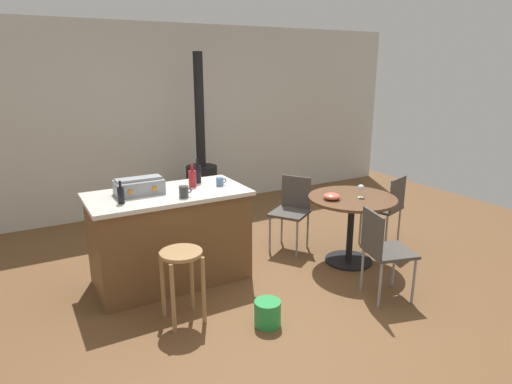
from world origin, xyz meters
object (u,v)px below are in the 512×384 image
wooden_stool (182,269)px  folding_chair_near (383,247)px  dining_table (351,213)px  cup_1 (184,192)px  bottle_1 (198,174)px  folding_chair_far (387,205)px  plastic_bucket (268,313)px  kitchen_island (170,237)px  wood_stove (202,179)px  bottle_0 (192,178)px  cup_0 (220,182)px  toolbox (139,186)px  serving_bowl (332,196)px  folding_chair_left (292,207)px  bottle_2 (121,195)px  wine_glass (361,188)px

wooden_stool → folding_chair_near: bearing=-17.5°
dining_table → cup_1: 1.86m
bottle_1 → folding_chair_far: bearing=-15.1°
dining_table → bottle_1: (-1.47, 0.74, 0.46)m
folding_chair_near → plastic_bucket: bearing=173.9°
kitchen_island → plastic_bucket: kitchen_island is taller
wood_stove → folding_chair_far: bearing=-54.4°
bottle_0 → wooden_stool: bearing=-118.1°
wooden_stool → cup_0: size_ratio=5.72×
toolbox → serving_bowl: size_ratio=2.47×
plastic_bucket → wooden_stool: bearing=143.9°
kitchen_island → cup_1: 0.58m
folding_chair_left → toolbox: toolbox is taller
dining_table → wood_stove: wood_stove is taller
kitchen_island → dining_table: kitchen_island is taller
toolbox → bottle_0: bearing=0.1°
folding_chair_near → bottle_0: 1.96m
folding_chair_left → toolbox: bearing=-179.3°
toolbox → bottle_2: (-0.22, -0.22, 0.00)m
cup_0 → wine_glass: bearing=-22.6°
cup_1 → bottle_2: bearing=169.7°
dining_table → cup_0: (-1.32, 0.52, 0.40)m
serving_bowl → cup_0: bearing=155.5°
bottle_2 → plastic_bucket: (0.90, -1.04, -0.90)m
folding_chair_far → toolbox: size_ratio=1.94×
bottle_2 → wine_glass: (2.40, -0.46, -0.15)m
folding_chair_near → wine_glass: (0.35, 0.71, 0.35)m
dining_table → folding_chair_left: folding_chair_left is taller
folding_chair_near → cup_0: (-1.03, 1.28, 0.47)m
kitchen_island → wooden_stool: (-0.16, -0.76, 0.01)m
wood_stove → wine_glass: bearing=-69.4°
wooden_stool → bottle_0: bottle_0 is taller
bottle_0 → plastic_bucket: bearing=-83.7°
bottle_2 → dining_table: bearing=-9.9°
wood_stove → cup_0: size_ratio=20.70×
dining_table → cup_0: cup_0 is taller
toolbox → bottle_2: bearing=-135.3°
wood_stove → bottle_1: size_ratio=8.96×
wooden_stool → cup_1: bearing=65.5°
wood_stove → wine_glass: size_ratio=16.00×
dining_table → bottle_1: 1.71m
wooden_stool → toolbox: 0.99m
bottle_2 → serving_bowl: (2.08, -0.37, -0.22)m
wooden_stool → folding_chair_far: folding_chair_far is taller
bottle_2 → cup_0: size_ratio=1.86×
dining_table → serving_bowl: 0.33m
bottle_1 → wine_glass: bearing=-27.4°
kitchen_island → toolbox: size_ratio=3.44×
cup_1 → wine_glass: cup_1 is taller
kitchen_island → folding_chair_left: kitchen_island is taller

